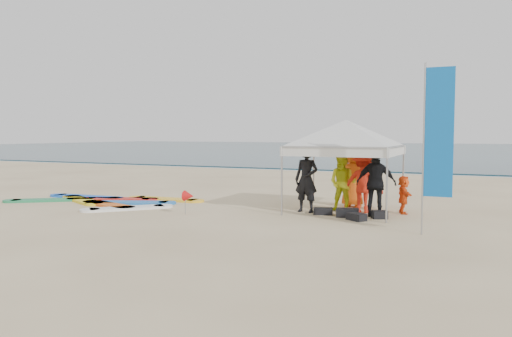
{
  "coord_description": "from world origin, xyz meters",
  "views": [
    {
      "loc": [
        6.07,
        -9.56,
        2.13
      ],
      "look_at": [
        0.54,
        2.6,
        1.2
      ],
      "focal_mm": 35.0,
      "sensor_mm": 36.0,
      "label": 1
    }
  ],
  "objects": [
    {
      "name": "person_black_a",
      "position": [
        1.74,
        3.27,
        0.89
      ],
      "size": [
        0.68,
        0.48,
        1.79
      ],
      "primitive_type": "imported",
      "rotation": [
        0.0,
        0.0,
        -0.08
      ],
      "color": "black",
      "rests_on": "ground"
    },
    {
      "name": "marker_pennant",
      "position": [
        -0.93,
        1.57,
        0.49
      ],
      "size": [
        0.28,
        0.28,
        0.64
      ],
      "color": "#A5A5A8",
      "rests_on": "ground"
    },
    {
      "name": "surfboard_spread",
      "position": [
        -4.5,
        2.57,
        0.04
      ],
      "size": [
        5.39,
        3.3,
        0.07
      ],
      "color": "white",
      "rests_on": "ground"
    },
    {
      "name": "ocean",
      "position": [
        0.0,
        60.0,
        0.04
      ],
      "size": [
        160.0,
        84.0,
        0.08
      ],
      "primitive_type": "cube",
      "color": "#0C2633",
      "rests_on": "ground"
    },
    {
      "name": "person_yellow",
      "position": [
        2.63,
        3.73,
        0.79
      ],
      "size": [
        0.81,
        0.65,
        1.59
      ],
      "primitive_type": "imported",
      "rotation": [
        0.0,
        0.0,
        -0.07
      ],
      "color": "yellow",
      "rests_on": "ground"
    },
    {
      "name": "shoreline_foam",
      "position": [
        0.0,
        18.2,
        0.0
      ],
      "size": [
        160.0,
        1.2,
        0.01
      ],
      "primitive_type": "cube",
      "color": "silver",
      "rests_on": "ground"
    },
    {
      "name": "gear_pile",
      "position": [
        2.97,
        2.91,
        0.1
      ],
      "size": [
        2.02,
        1.1,
        0.22
      ],
      "color": "black",
      "rests_on": "ground"
    },
    {
      "name": "feather_flag",
      "position": [
        5.22,
        1.38,
        2.12
      ],
      "size": [
        0.61,
        0.04,
        3.6
      ],
      "color": "#A5A5A8",
      "rests_on": "ground"
    },
    {
      "name": "person_seated",
      "position": [
        4.19,
        4.09,
        0.51
      ],
      "size": [
        0.54,
        0.99,
        1.02
      ],
      "primitive_type": "imported",
      "rotation": [
        0.0,
        0.0,
        1.84
      ],
      "color": "#F54F15",
      "rests_on": "ground"
    },
    {
      "name": "person_orange_a",
      "position": [
        3.15,
        3.85,
        0.82
      ],
      "size": [
        1.09,
        0.66,
        1.65
      ],
      "primitive_type": "imported",
      "rotation": [
        0.0,
        0.0,
        3.19
      ],
      "color": "red",
      "rests_on": "ground"
    },
    {
      "name": "person_black_b",
      "position": [
        3.61,
        3.29,
        0.86
      ],
      "size": [
        1.02,
        0.45,
        1.72
      ],
      "primitive_type": "imported",
      "rotation": [
        0.0,
        0.0,
        3.17
      ],
      "color": "black",
      "rests_on": "ground"
    },
    {
      "name": "canopy_tent",
      "position": [
        2.67,
        3.84,
        2.5
      ],
      "size": [
        3.81,
        3.81,
        2.87
      ],
      "color": "#A5A5A8",
      "rests_on": "ground"
    },
    {
      "name": "ground",
      "position": [
        0.0,
        0.0,
        0.0
      ],
      "size": [
        120.0,
        120.0,
        0.0
      ],
      "primitive_type": "plane",
      "color": "beige",
      "rests_on": "ground"
    },
    {
      "name": "person_orange_b",
      "position": [
        2.66,
        4.77,
        0.87
      ],
      "size": [
        0.89,
        0.61,
        1.74
      ],
      "primitive_type": "imported",
      "rotation": [
        0.0,
        0.0,
        3.07
      ],
      "color": "#E55C14",
      "rests_on": "ground"
    }
  ]
}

